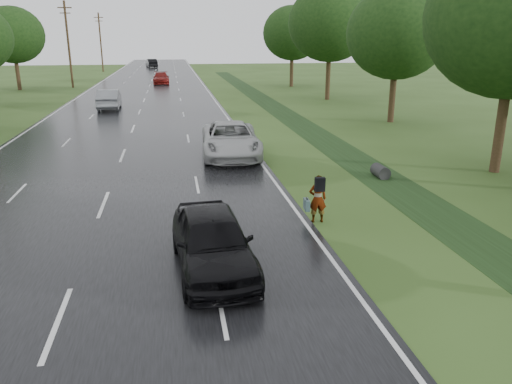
{
  "coord_description": "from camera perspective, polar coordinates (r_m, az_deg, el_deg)",
  "views": [
    {
      "loc": [
        2.64,
        -9.9,
        5.85
      ],
      "look_at": [
        5.07,
        4.57,
        1.3
      ],
      "focal_mm": 35.0,
      "sensor_mm": 36.0,
      "label": 1
    }
  ],
  "objects": [
    {
      "name": "far_car_dark",
      "position": [
        105.93,
        -11.85,
        14.2
      ],
      "size": [
        2.64,
        5.41,
        1.71
      ],
      "primitive_type": "imported",
      "rotation": [
        0.0,
        0.0,
        3.31
      ],
      "color": "black",
      "rests_on": "road"
    },
    {
      "name": "tree_east_f",
      "position": [
        63.66,
        4.18,
        17.66
      ],
      "size": [
        7.2,
        7.2,
        9.62
      ],
      "color": "#382817",
      "rests_on": "ground"
    },
    {
      "name": "silver_sedan",
      "position": [
        44.71,
        -16.43,
        10.14
      ],
      "size": [
        1.86,
        5.01,
        1.64
      ],
      "primitive_type": "imported",
      "rotation": [
        0.0,
        0.0,
        3.17
      ],
      "color": "#909398",
      "rests_on": "road"
    },
    {
      "name": "edge_stripe_west",
      "position": [
        56.0,
        -19.45,
        10.33
      ],
      "size": [
        0.12,
        180.0,
        0.01
      ],
      "primitive_type": "cube",
      "color": "silver",
      "rests_on": "road"
    },
    {
      "name": "far_car_red",
      "position": [
        68.04,
        -10.79,
        12.66
      ],
      "size": [
        2.1,
        5.07,
        1.47
      ],
      "primitive_type": "imported",
      "rotation": [
        0.0,
        0.0,
        0.01
      ],
      "color": "maroon",
      "rests_on": "road"
    },
    {
      "name": "tree_west_f",
      "position": [
        65.27,
        -26.08,
        15.83
      ],
      "size": [
        7.0,
        7.0,
        9.29
      ],
      "color": "#382817",
      "rests_on": "ground"
    },
    {
      "name": "drainage_ditch",
      "position": [
        30.5,
        7.59,
        6.1
      ],
      "size": [
        2.2,
        120.0,
        0.56
      ],
      "color": "black",
      "rests_on": "ground"
    },
    {
      "name": "utility_pole_distant",
      "position": [
        95.63,
        -17.33,
        16.11
      ],
      "size": [
        1.6,
        0.26,
        10.0
      ],
      "color": "#382817",
      "rests_on": "ground"
    },
    {
      "name": "ground",
      "position": [
        11.8,
        -21.74,
        -13.85
      ],
      "size": [
        220.0,
        220.0,
        0.0
      ],
      "primitive_type": "plane",
      "color": "#314B1B",
      "rests_on": "ground"
    },
    {
      "name": "white_pickup",
      "position": [
        25.5,
        -2.92,
        6.0
      ],
      "size": [
        3.15,
        6.27,
        1.7
      ],
      "primitive_type": "imported",
      "rotation": [
        0.0,
        0.0,
        -0.05
      ],
      "color": "#BBBBBB",
      "rests_on": "road"
    },
    {
      "name": "tree_east_c",
      "position": [
        37.3,
        15.85,
        17.06
      ],
      "size": [
        7.0,
        7.0,
        9.29
      ],
      "color": "#382817",
      "rests_on": "ground"
    },
    {
      "name": "utility_pole_far",
      "position": [
        65.97,
        -20.66,
        15.62
      ],
      "size": [
        1.6,
        0.26,
        10.0
      ],
      "color": "#382817",
      "rests_on": "ground"
    },
    {
      "name": "dark_sedan",
      "position": [
        12.93,
        -4.99,
        -5.59
      ],
      "size": [
        2.21,
        4.84,
        1.61
      ],
      "primitive_type": "imported",
      "rotation": [
        0.0,
        0.0,
        0.07
      ],
      "color": "black",
      "rests_on": "road"
    },
    {
      "name": "road",
      "position": [
        55.27,
        -12.43,
        10.79
      ],
      "size": [
        14.0,
        180.0,
        0.04
      ],
      "primitive_type": "cube",
      "color": "black",
      "rests_on": "ground"
    },
    {
      "name": "tree_east_d",
      "position": [
        50.26,
        8.48,
        18.55
      ],
      "size": [
        8.0,
        8.0,
        10.76
      ],
      "color": "#382817",
      "rests_on": "ground"
    },
    {
      "name": "pedestrian",
      "position": [
        16.42,
        7.0,
        -0.71
      ],
      "size": [
        0.73,
        0.67,
        1.6
      ],
      "rotation": [
        0.0,
        0.0,
        3.08
      ],
      "color": "#A5998C",
      "rests_on": "ground"
    },
    {
      "name": "center_line",
      "position": [
        55.27,
        -12.43,
        10.82
      ],
      "size": [
        0.12,
        180.0,
        0.01
      ],
      "primitive_type": "cube",
      "color": "silver",
      "rests_on": "road"
    },
    {
      "name": "edge_stripe_east",
      "position": [
        55.36,
        -5.31,
        11.15
      ],
      "size": [
        0.12,
        180.0,
        0.01
      ],
      "primitive_type": "cube",
      "color": "silver",
      "rests_on": "road"
    }
  ]
}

